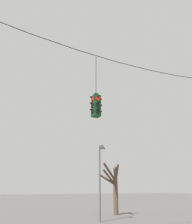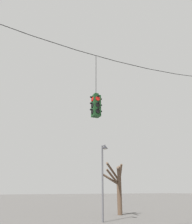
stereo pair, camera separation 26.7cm
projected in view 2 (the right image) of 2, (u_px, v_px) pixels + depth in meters
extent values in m
cylinder|color=black|center=(5.00, 26.00, 9.04)|extent=(2.12, 0.03, 0.22)
cylinder|color=black|center=(55.00, 43.00, 9.87)|extent=(2.12, 0.03, 0.13)
cylinder|color=black|center=(97.00, 56.00, 10.72)|extent=(2.12, 0.03, 0.03)
cylinder|color=black|center=(133.00, 65.00, 11.61)|extent=(2.12, 0.03, 0.13)
cylinder|color=black|center=(163.00, 72.00, 12.53)|extent=(2.12, 0.03, 0.22)
cylinder|color=black|center=(189.00, 76.00, 13.48)|extent=(2.12, 0.03, 0.32)
cube|color=#143819|center=(96.00, 106.00, 9.81)|extent=(0.34, 0.34, 1.01)
cube|color=#143819|center=(96.00, 95.00, 9.99)|extent=(0.19, 0.19, 0.10)
cylinder|color=black|center=(96.00, 74.00, 10.35)|extent=(0.02, 0.02, 2.04)
cylinder|color=red|center=(98.00, 98.00, 9.75)|extent=(0.20, 0.03, 0.20)
cylinder|color=black|center=(98.00, 96.00, 9.75)|extent=(0.07, 0.12, 0.07)
cylinder|color=black|center=(98.00, 105.00, 9.65)|extent=(0.20, 0.03, 0.20)
cylinder|color=black|center=(98.00, 102.00, 9.64)|extent=(0.07, 0.12, 0.07)
cylinder|color=black|center=(98.00, 111.00, 9.55)|extent=(0.20, 0.03, 0.20)
cylinder|color=black|center=(98.00, 109.00, 9.54)|extent=(0.07, 0.12, 0.07)
cylinder|color=red|center=(94.00, 101.00, 10.07)|extent=(0.20, 0.03, 0.20)
cylinder|color=black|center=(94.00, 100.00, 10.14)|extent=(0.07, 0.12, 0.07)
cylinder|color=black|center=(94.00, 107.00, 9.97)|extent=(0.20, 0.03, 0.20)
cylinder|color=black|center=(94.00, 106.00, 10.03)|extent=(0.07, 0.12, 0.07)
cylinder|color=black|center=(94.00, 114.00, 9.86)|extent=(0.20, 0.03, 0.20)
cylinder|color=black|center=(94.00, 112.00, 9.93)|extent=(0.07, 0.12, 0.07)
cylinder|color=red|center=(92.00, 99.00, 9.83)|extent=(0.03, 0.20, 0.20)
cylinder|color=black|center=(91.00, 97.00, 9.85)|extent=(0.12, 0.07, 0.07)
cylinder|color=black|center=(92.00, 105.00, 9.73)|extent=(0.03, 0.20, 0.20)
cylinder|color=black|center=(91.00, 103.00, 9.74)|extent=(0.12, 0.07, 0.07)
cylinder|color=black|center=(92.00, 112.00, 9.63)|extent=(0.03, 0.20, 0.20)
cylinder|color=black|center=(91.00, 110.00, 9.64)|extent=(0.12, 0.07, 0.07)
cylinder|color=red|center=(100.00, 101.00, 9.99)|extent=(0.03, 0.20, 0.20)
cylinder|color=black|center=(100.00, 99.00, 10.03)|extent=(0.12, 0.07, 0.07)
cylinder|color=black|center=(100.00, 107.00, 9.88)|extent=(0.03, 0.20, 0.20)
cylinder|color=black|center=(101.00, 105.00, 9.93)|extent=(0.12, 0.07, 0.07)
cylinder|color=black|center=(100.00, 113.00, 9.78)|extent=(0.03, 0.20, 0.20)
cylinder|color=black|center=(101.00, 111.00, 9.83)|extent=(0.12, 0.07, 0.07)
cylinder|color=#515156|center=(103.00, 182.00, 14.90)|extent=(0.12, 0.12, 4.99)
cylinder|color=#515156|center=(104.00, 146.00, 15.54)|extent=(0.07, 0.44, 0.07)
cone|color=#232328|center=(105.00, 147.00, 15.31)|extent=(0.40, 0.40, 0.24)
sphere|color=silver|center=(105.00, 149.00, 15.27)|extent=(0.18, 0.18, 0.18)
cylinder|color=brown|center=(119.00, 195.00, 18.67)|extent=(0.40, 0.40, 3.10)
cylinder|color=brown|center=(120.00, 175.00, 18.76)|extent=(0.50, 1.17, 1.72)
cylinder|color=brown|center=(118.00, 177.00, 18.01)|extent=(1.52, 2.22, 1.41)
cylinder|color=brown|center=(113.00, 172.00, 18.40)|extent=(2.01, 1.40, 1.44)
cylinder|color=brown|center=(119.00, 176.00, 18.44)|extent=(0.97, 1.57, 1.55)
cylinder|color=brown|center=(111.00, 179.00, 18.92)|extent=(1.61, 0.48, 1.01)
cylinder|color=brown|center=(113.00, 177.00, 18.77)|extent=(1.48, 0.45, 1.36)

